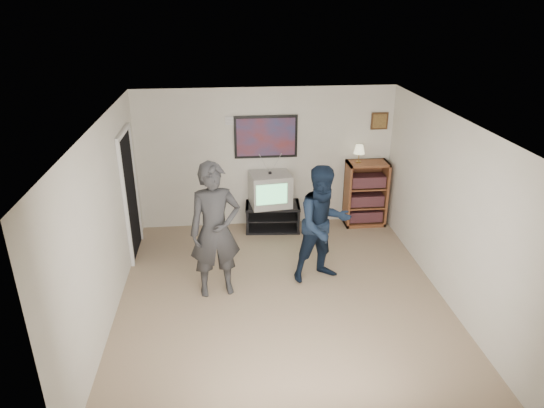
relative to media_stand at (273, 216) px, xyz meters
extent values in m
cube|color=#877056|center=(-0.09, -2.23, -0.24)|extent=(4.50, 5.00, 0.01)
cube|color=white|center=(-0.09, -2.23, 2.26)|extent=(4.50, 5.00, 0.01)
cube|color=beige|center=(-0.09, 0.27, 1.01)|extent=(4.50, 0.01, 2.50)
cube|color=beige|center=(-2.34, -2.23, 1.01)|extent=(0.01, 5.00, 2.50)
cube|color=beige|center=(2.16, -2.23, 1.01)|extent=(0.01, 5.00, 2.50)
cube|color=black|center=(0.00, 0.00, 0.22)|extent=(1.00, 0.60, 0.04)
cube|color=black|center=(0.00, 0.00, -0.22)|extent=(1.00, 0.60, 0.04)
cube|color=black|center=(-0.45, 0.00, 0.00)|extent=(0.08, 0.51, 0.48)
cube|color=black|center=(0.45, 0.00, 0.00)|extent=(0.08, 0.51, 0.48)
imported|color=#2B2B2D|center=(-0.98, -1.94, 0.73)|extent=(0.77, 0.57, 1.93)
imported|color=black|center=(0.56, -1.72, 0.64)|extent=(1.01, 0.87, 1.76)
cube|color=white|center=(-0.96, -1.72, 1.01)|extent=(0.07, 0.12, 0.03)
cube|color=white|center=(0.61, -1.49, 0.73)|extent=(0.07, 0.13, 0.04)
cube|color=black|center=(-0.09, 0.25, 1.41)|extent=(1.10, 0.03, 0.75)
cube|color=white|center=(-0.64, 0.25, 1.71)|extent=(0.28, 0.02, 0.14)
cube|color=#483217|center=(1.91, 0.25, 1.64)|extent=(0.30, 0.03, 0.30)
cube|color=black|center=(-2.33, -0.63, 0.76)|extent=(0.03, 0.85, 2.00)
camera|label=1|loc=(-0.80, -7.87, 3.66)|focal=32.00mm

